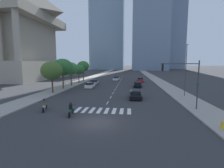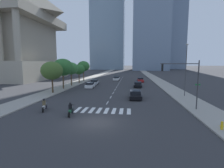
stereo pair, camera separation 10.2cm
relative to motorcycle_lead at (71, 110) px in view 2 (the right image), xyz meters
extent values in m
plane|color=#333335|center=(3.21, -1.90, -0.58)|extent=(800.00, 800.00, 0.00)
cube|color=gray|center=(15.41, 28.10, -0.51)|extent=(4.00, 260.00, 0.15)
cube|color=gray|center=(-8.99, 28.10, -0.51)|extent=(4.00, 260.00, 0.15)
cube|color=silver|center=(0.06, 2.19, -0.58)|extent=(0.45, 2.49, 0.01)
cube|color=silver|center=(0.96, 2.19, -0.58)|extent=(0.45, 2.49, 0.01)
cube|color=silver|center=(1.86, 2.19, -0.58)|extent=(0.45, 2.49, 0.01)
cube|color=silver|center=(2.76, 2.19, -0.58)|extent=(0.45, 2.49, 0.01)
cube|color=silver|center=(3.66, 2.19, -0.58)|extent=(0.45, 2.49, 0.01)
cube|color=silver|center=(4.56, 2.19, -0.58)|extent=(0.45, 2.49, 0.01)
cube|color=silver|center=(5.46, 2.19, -0.58)|extent=(0.45, 2.49, 0.01)
cube|color=silver|center=(6.36, 2.19, -0.58)|extent=(0.45, 2.49, 0.01)
cube|color=silver|center=(3.21, 6.19, -0.58)|extent=(0.14, 2.00, 0.01)
cube|color=silver|center=(3.21, 10.19, -0.58)|extent=(0.14, 2.00, 0.01)
cube|color=silver|center=(3.21, 14.19, -0.58)|extent=(0.14, 2.00, 0.01)
cube|color=silver|center=(3.21, 18.19, -0.58)|extent=(0.14, 2.00, 0.01)
cube|color=silver|center=(3.21, 22.19, -0.58)|extent=(0.14, 2.00, 0.01)
cube|color=silver|center=(3.21, 26.19, -0.58)|extent=(0.14, 2.00, 0.01)
cube|color=silver|center=(3.21, 30.19, -0.58)|extent=(0.14, 2.00, 0.01)
cube|color=silver|center=(3.21, 34.19, -0.58)|extent=(0.14, 2.00, 0.01)
cube|color=silver|center=(3.21, 38.19, -0.58)|extent=(0.14, 2.00, 0.01)
cube|color=silver|center=(3.21, 42.19, -0.58)|extent=(0.14, 2.00, 0.01)
cube|color=silver|center=(3.21, 46.19, -0.58)|extent=(0.14, 2.00, 0.01)
cube|color=silver|center=(3.21, 50.19, -0.58)|extent=(0.14, 2.00, 0.01)
cube|color=silver|center=(3.21, 54.19, -0.58)|extent=(0.14, 2.00, 0.01)
cylinder|color=black|center=(-0.09, 0.81, -0.28)|extent=(0.19, 0.61, 0.60)
cylinder|color=black|center=(0.09, -0.78, -0.28)|extent=(0.19, 0.61, 0.60)
cube|color=#1E6038|center=(0.00, 0.02, -0.06)|extent=(0.37, 1.30, 0.32)
cylinder|color=#B2B2B7|center=(-0.08, 0.71, 0.02)|extent=(0.10, 0.32, 0.67)
cylinder|color=black|center=(-0.09, 0.76, 0.39)|extent=(0.70, 0.12, 0.04)
cube|color=black|center=(0.01, -0.08, 0.37)|extent=(0.39, 0.28, 0.55)
sphere|color=black|center=(0.01, -0.08, 0.78)|extent=(0.26, 0.26, 0.26)
cylinder|color=black|center=(-0.18, -0.01, -0.11)|extent=(0.13, 0.13, 0.55)
cylinder|color=black|center=(0.18, 0.04, -0.11)|extent=(0.13, 0.13, 0.55)
cylinder|color=black|center=(-4.06, 2.22, -0.28)|extent=(0.29, 0.61, 0.60)
cylinder|color=black|center=(-3.59, 0.64, -0.28)|extent=(0.29, 0.61, 0.60)
cube|color=silver|center=(-3.83, 1.43, -0.06)|extent=(0.59, 1.32, 0.32)
cylinder|color=#B2B2B7|center=(-4.03, 2.12, 0.02)|extent=(0.15, 0.32, 0.67)
cylinder|color=black|center=(-4.05, 2.17, 0.39)|extent=(0.68, 0.23, 0.04)
cube|color=brown|center=(-3.80, 1.33, 0.37)|extent=(0.41, 0.33, 0.55)
sphere|color=black|center=(-3.80, 1.33, 0.78)|extent=(0.26, 0.26, 0.26)
cylinder|color=black|center=(-4.00, 1.38, -0.11)|extent=(0.15, 0.15, 0.55)
cylinder|color=black|center=(-3.65, 1.48, -0.11)|extent=(0.15, 0.15, 0.55)
cube|color=black|center=(7.30, 9.76, -0.13)|extent=(1.96, 4.60, 0.58)
cube|color=black|center=(7.30, 9.99, 0.42)|extent=(1.70, 2.08, 0.53)
cylinder|color=black|center=(8.18, 8.22, -0.26)|extent=(0.23, 0.64, 0.64)
cylinder|color=black|center=(6.47, 8.19, -0.26)|extent=(0.23, 0.64, 0.64)
cylinder|color=black|center=(8.13, 11.32, -0.26)|extent=(0.23, 0.64, 0.64)
cylinder|color=black|center=(6.42, 11.30, -0.26)|extent=(0.23, 0.64, 0.64)
cube|color=silver|center=(1.90, 37.87, -0.09)|extent=(2.03, 4.81, 0.67)
cube|color=black|center=(1.88, 37.64, 0.51)|extent=(1.69, 2.20, 0.53)
cylinder|color=black|center=(1.16, 39.52, -0.26)|extent=(0.25, 0.65, 0.64)
cylinder|color=black|center=(2.79, 39.44, -0.26)|extent=(0.25, 0.65, 0.64)
cylinder|color=black|center=(1.01, 36.31, -0.26)|extent=(0.25, 0.65, 0.64)
cylinder|color=black|center=(2.63, 36.23, -0.26)|extent=(0.25, 0.65, 0.64)
cube|color=#B7BABF|center=(-3.20, 26.94, -0.15)|extent=(2.02, 4.82, 0.55)
cube|color=black|center=(-3.18, 26.71, 0.40)|extent=(1.66, 2.21, 0.54)
cylinder|color=black|center=(-4.08, 28.50, -0.26)|extent=(0.26, 0.65, 0.64)
cylinder|color=black|center=(-2.51, 28.59, -0.26)|extent=(0.26, 0.65, 0.64)
cylinder|color=black|center=(-3.88, 25.29, -0.26)|extent=(0.26, 0.65, 0.64)
cylinder|color=black|center=(-2.32, 25.38, -0.26)|extent=(0.26, 0.65, 0.64)
cube|color=black|center=(8.29, 23.22, -0.14)|extent=(2.10, 4.84, 0.57)
cube|color=black|center=(8.31, 23.46, 0.38)|extent=(1.73, 2.22, 0.48)
cylinder|color=black|center=(9.02, 21.57, -0.26)|extent=(0.26, 0.65, 0.64)
cylinder|color=black|center=(7.38, 21.66, -0.26)|extent=(0.26, 0.65, 0.64)
cylinder|color=black|center=(9.21, 24.78, -0.26)|extent=(0.26, 0.65, 0.64)
cylinder|color=black|center=(7.57, 24.88, -0.26)|extent=(0.26, 0.65, 0.64)
cube|color=silver|center=(-2.81, 20.44, -0.10)|extent=(2.12, 4.54, 0.65)
cube|color=black|center=(-2.79, 20.22, 0.47)|extent=(1.73, 2.10, 0.48)
cylinder|color=black|center=(-3.73, 21.88, -0.26)|extent=(0.26, 0.65, 0.64)
cylinder|color=black|center=(-2.10, 22.00, -0.26)|extent=(0.26, 0.65, 0.64)
cylinder|color=black|center=(-3.52, 18.88, -0.26)|extent=(0.26, 0.65, 0.64)
cylinder|color=black|center=(-1.89, 19.00, -0.26)|extent=(0.26, 0.65, 0.64)
cube|color=maroon|center=(9.48, 34.19, -0.10)|extent=(1.87, 4.68, 0.64)
cube|color=black|center=(9.47, 34.42, 0.49)|extent=(1.57, 2.13, 0.54)
cylinder|color=black|center=(10.29, 32.65, -0.26)|extent=(0.24, 0.65, 0.64)
cylinder|color=black|center=(8.77, 32.59, -0.26)|extent=(0.24, 0.65, 0.64)
cylinder|color=black|center=(10.19, 35.79, -0.26)|extent=(0.24, 0.65, 0.64)
cylinder|color=black|center=(8.66, 35.73, -0.26)|extent=(0.24, 0.65, 0.64)
cylinder|color=gold|center=(14.21, -2.80, -0.16)|extent=(0.20, 0.20, 0.55)
sphere|color=gold|center=(14.21, -2.80, 0.19)|extent=(0.20, 0.20, 0.20)
cylinder|color=gold|center=(14.34, -2.80, -0.13)|extent=(0.10, 0.08, 0.08)
cylinder|color=gold|center=(14.08, -2.80, -0.13)|extent=(0.10, 0.08, 0.08)
cylinder|color=#333335|center=(14.51, 3.55, 2.51)|extent=(0.14, 0.14, 5.89)
cylinder|color=#333335|center=(12.28, 3.55, 5.06)|extent=(4.45, 0.10, 0.10)
cube|color=black|center=(10.31, 3.55, 4.61)|extent=(0.20, 0.28, 0.90)
sphere|color=red|center=(10.31, 3.55, 4.91)|extent=(0.18, 0.18, 0.18)
sphere|color=orange|center=(10.31, 3.55, 4.61)|extent=(0.18, 0.18, 0.18)
sphere|color=green|center=(10.31, 3.55, 4.31)|extent=(0.18, 0.18, 0.18)
cube|color=#19662D|center=(14.51, 3.55, 2.57)|extent=(0.60, 0.04, 0.18)
cylinder|color=#3F3F42|center=(15.71, 12.01, 3.84)|extent=(0.12, 0.12, 8.55)
ellipsoid|color=beige|center=(15.71, 12.01, 8.22)|extent=(0.50, 0.24, 0.20)
cylinder|color=#4C3823|center=(-8.19, 12.60, 0.85)|extent=(0.28, 0.28, 2.57)
ellipsoid|color=#426028|center=(-8.19, 12.60, 3.75)|extent=(4.03, 4.03, 3.42)
cylinder|color=#4C3823|center=(-8.19, 17.71, 1.03)|extent=(0.28, 0.28, 2.92)
ellipsoid|color=#2D662D|center=(-8.19, 17.71, 4.24)|extent=(4.37, 4.37, 3.72)
cylinder|color=#4C3823|center=(-8.19, 22.72, 0.99)|extent=(0.28, 0.28, 2.84)
ellipsoid|color=#387538|center=(-8.19, 22.72, 3.84)|extent=(3.57, 3.57, 3.03)
cylinder|color=#4C3823|center=(-8.19, 29.05, 0.81)|extent=(0.28, 0.28, 2.48)
ellipsoid|color=#2D662D|center=(-8.19, 29.05, 3.38)|extent=(3.33, 3.33, 2.83)
cylinder|color=#4C3823|center=(-8.19, 33.78, 1.14)|extent=(0.28, 0.28, 3.14)
ellipsoid|color=#2D662D|center=(-8.19, 33.78, 4.20)|extent=(3.75, 3.75, 3.18)
cube|color=#A89E89|center=(-37.61, 40.11, 2.59)|extent=(31.80, 31.80, 6.35)
cube|color=gray|center=(-37.61, 40.11, 12.53)|extent=(24.81, 24.81, 13.53)
cylinder|color=#A89E89|center=(-24.09, 25.74, 12.53)|extent=(1.80, 1.80, 13.53)
cube|color=#A89E89|center=(-37.61, 40.11, 20.80)|extent=(31.80, 31.80, 3.00)
cube|color=#7A93A8|center=(-14.68, 140.59, 43.60)|extent=(29.62, 25.96, 88.36)
cube|color=slate|center=(43.80, 159.42, 64.44)|extent=(28.05, 26.08, 130.03)
camera|label=1|loc=(6.41, -17.21, 5.12)|focal=26.71mm
camera|label=2|loc=(6.51, -17.20, 5.12)|focal=26.71mm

